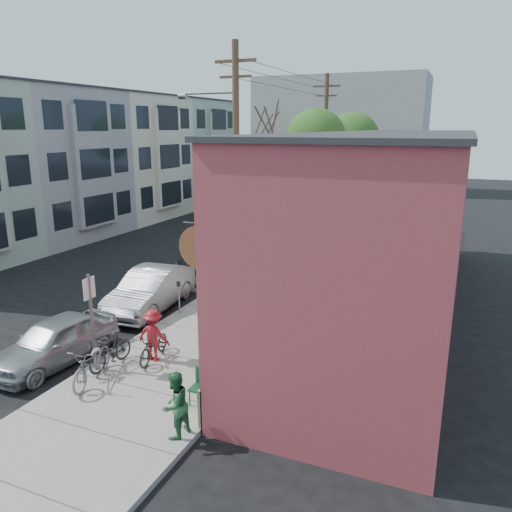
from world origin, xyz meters
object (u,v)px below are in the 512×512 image
at_px(parked_bike_a, 110,351).
at_px(tree_leafy_far, 352,140).
at_px(patio_chair_b, 200,388).
at_px(patron_green, 175,405).
at_px(parked_bike_b, 92,363).
at_px(utility_pole_near, 235,161).
at_px(car_1, 151,290).
at_px(patio_chair_a, 217,369).
at_px(car_0, 54,341).
at_px(tree_leafy_mid, 316,139).
at_px(tree_bare, 263,206).
at_px(sign_post, 91,313).
at_px(parking_meter_near, 179,292).
at_px(car_4, 293,217).
at_px(cyclist, 153,335).
at_px(parking_meter_far, 251,252).
at_px(car_2, 218,256).
at_px(patron_grey, 280,308).
at_px(bus, 286,193).
at_px(car_3, 263,234).

bearing_deg(parked_bike_a, tree_leafy_far, 94.86).
xyz_separation_m(patio_chair_b, patron_green, (0.15, -1.36, 0.32)).
bearing_deg(parked_bike_b, utility_pole_near, 77.98).
height_order(patron_green, car_1, patron_green).
bearing_deg(patio_chair_a, car_0, 177.84).
xyz_separation_m(tree_leafy_mid, patio_chair_a, (3.09, -19.19, -5.45)).
relative_size(tree_bare, patio_chair_a, 6.95).
relative_size(sign_post, parking_meter_near, 2.26).
bearing_deg(patron_green, parked_bike_a, -111.38).
xyz_separation_m(sign_post, utility_pole_near, (0.04, 9.23, 3.58)).
bearing_deg(car_4, cyclist, -79.81).
xyz_separation_m(parking_meter_far, tree_bare, (0.55, 0.24, 2.23)).
distance_m(sign_post, parked_bike_b, 1.35).
bearing_deg(tree_leafy_far, car_0, -93.85).
distance_m(parked_bike_b, car_2, 11.31).
bearing_deg(parked_bike_b, sign_post, 111.02).
distance_m(parking_meter_near, tree_leafy_far, 25.57).
height_order(patio_chair_b, patron_green, patron_green).
height_order(parking_meter_far, utility_pole_near, utility_pole_near).
relative_size(patron_grey, car_1, 0.36).
distance_m(car_0, car_1, 4.91).
distance_m(tree_leafy_mid, patron_grey, 16.42).
bearing_deg(car_4, patio_chair_b, -74.40).
bearing_deg(car_1, car_2, 84.29).
bearing_deg(car_4, car_2, -86.74).
height_order(patron_green, bus, bus).
xyz_separation_m(patio_chair_b, bus, (-8.07, 28.83, 0.92)).
relative_size(car_2, car_3, 1.05).
height_order(tree_leafy_mid, bus, tree_leafy_mid).
relative_size(parking_meter_far, car_4, 0.27).
height_order(sign_post, car_1, sign_post).
height_order(patron_green, cyclist, cyclist).
height_order(utility_pole_near, tree_bare, utility_pole_near).
height_order(tree_leafy_mid, car_0, tree_leafy_mid).
bearing_deg(tree_leafy_far, car_1, -94.62).
bearing_deg(car_1, tree_leafy_mid, 76.59).
relative_size(patron_grey, parked_bike_b, 0.83).
relative_size(tree_bare, tree_leafy_mid, 0.79).
xyz_separation_m(parked_bike_a, parked_bike_b, (0.11, -0.88, 0.05)).
xyz_separation_m(tree_bare, bus, (-4.90, 16.94, -1.70)).
distance_m(utility_pole_near, car_2, 5.06).
distance_m(cyclist, car_4, 21.24).
relative_size(cyclist, parked_bike_a, 0.94).
xyz_separation_m(patio_chair_a, car_1, (-5.09, 4.40, 0.19)).
height_order(car_2, car_3, car_2).
xyz_separation_m(tree_leafy_far, patron_grey, (3.40, -25.24, -4.79)).
height_order(patio_chair_a, patron_green, patron_green).
relative_size(patron_green, bus, 0.14).
height_order(parking_meter_far, cyclist, cyclist).
height_order(patron_green, parked_bike_a, patron_green).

